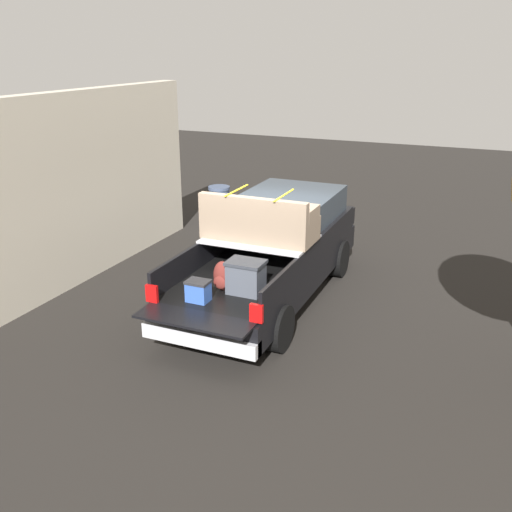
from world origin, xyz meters
TOP-DOWN VIEW (x-y plane):
  - ground_plane at (0.00, 0.00)m, footprint 40.00×40.00m
  - pickup_truck at (0.36, -0.00)m, footprint 6.05×2.06m
  - building_facade at (-0.73, 4.04)m, footprint 8.22×0.36m
  - trash_can at (4.43, 3.29)m, footprint 0.60×0.60m

SIDE VIEW (x-z plane):
  - ground_plane at x=0.00m, z-range 0.00..0.00m
  - trash_can at x=4.43m, z-range 0.01..0.99m
  - pickup_truck at x=0.36m, z-range -0.16..2.07m
  - building_facade at x=-0.73m, z-range 0.00..3.83m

